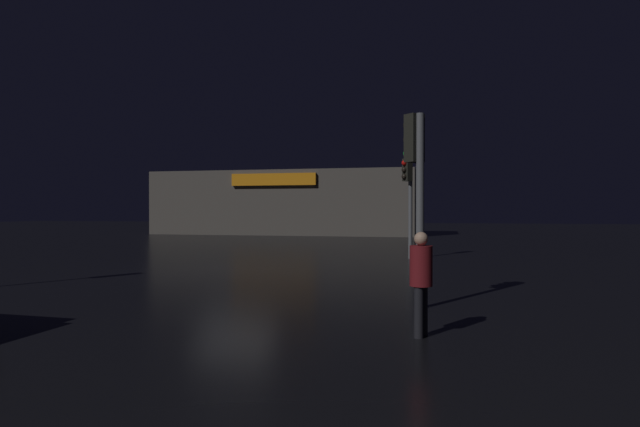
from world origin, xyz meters
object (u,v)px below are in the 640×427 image
store_building (286,203)px  pedestrian (421,276)px  traffic_signal_cross_left (416,173)px  traffic_signal_opposite (408,189)px

store_building → pedestrian: store_building is taller
traffic_signal_cross_left → pedestrian: 2.94m
traffic_signal_opposite → traffic_signal_cross_left: bearing=-85.7°
traffic_signal_cross_left → pedestrian: (0.18, -2.37, -1.72)m
store_building → pedestrian: bearing=-69.8°
store_building → traffic_signal_cross_left: 31.40m
traffic_signal_cross_left → store_building: bearing=111.4°
store_building → traffic_signal_opposite: bearing=-60.7°
pedestrian → store_building: bearing=110.2°
traffic_signal_cross_left → pedestrian: size_ratio=2.39×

